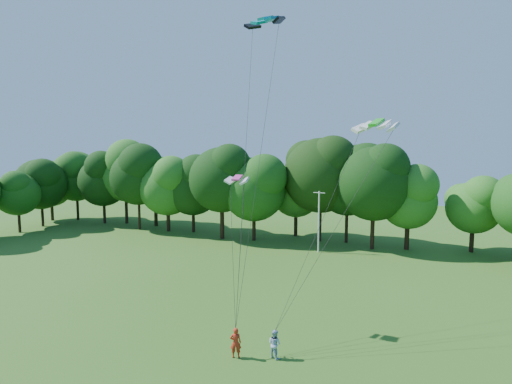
% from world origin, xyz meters
% --- Properties ---
extents(utility_pole, '(1.43, 0.27, 7.16)m').
position_xyz_m(utility_pole, '(1.55, 31.67, 3.71)').
color(utility_pole, silver).
rests_on(utility_pole, ground).
extents(kite_flyer_left, '(0.77, 0.66, 1.78)m').
position_xyz_m(kite_flyer_left, '(3.37, 6.43, 0.89)').
color(kite_flyer_left, '#B52A17').
rests_on(kite_flyer_left, ground).
extents(kite_flyer_right, '(0.97, 0.86, 1.66)m').
position_xyz_m(kite_flyer_right, '(5.43, 7.31, 0.83)').
color(kite_flyer_right, '#9BB6D7').
rests_on(kite_flyer_right, ground).
extents(kite_teal, '(3.23, 1.96, 0.63)m').
position_xyz_m(kite_teal, '(1.43, 15.57, 21.71)').
color(kite_teal, '#058DA2').
rests_on(kite_teal, ground).
extents(kite_green, '(3.24, 2.21, 0.64)m').
position_xyz_m(kite_green, '(9.73, 15.10, 13.74)').
color(kite_green, green).
rests_on(kite_green, ground).
extents(kite_pink, '(1.58, 0.77, 0.38)m').
position_xyz_m(kite_pink, '(1.58, 10.34, 10.08)').
color(kite_pink, '#CA3892').
rests_on(kite_pink, ground).
extents(tree_back_west, '(8.11, 8.11, 11.79)m').
position_xyz_m(tree_back_west, '(-26.06, 37.27, 7.36)').
color(tree_back_west, black).
rests_on(tree_back_west, ground).
extents(tree_back_center, '(10.63, 10.63, 15.47)m').
position_xyz_m(tree_back_center, '(0.26, 37.26, 9.66)').
color(tree_back_center, black).
rests_on(tree_back_center, ground).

